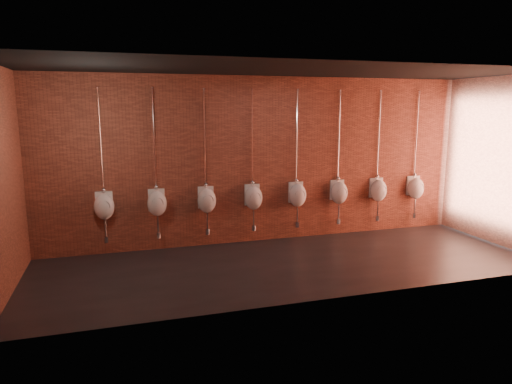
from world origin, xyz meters
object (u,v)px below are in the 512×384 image
(urinal_6, at_px, (378,190))
(urinal_5, at_px, (339,192))
(urinal_0, at_px, (104,206))
(urinal_1, at_px, (157,203))
(urinal_3, at_px, (253,197))
(urinal_4, at_px, (297,194))
(urinal_2, at_px, (207,200))
(urinal_7, at_px, (416,187))

(urinal_6, bearing_deg, urinal_5, 180.00)
(urinal_6, bearing_deg, urinal_0, 180.00)
(urinal_0, height_order, urinal_1, same)
(urinal_0, distance_m, urinal_3, 2.74)
(urinal_3, xyz_separation_m, urinal_4, (0.91, 0.00, 0.00))
(urinal_3, distance_m, urinal_4, 0.91)
(urinal_2, height_order, urinal_4, same)
(urinal_1, bearing_deg, urinal_4, 0.00)
(urinal_6, bearing_deg, urinal_7, 0.00)
(urinal_0, bearing_deg, urinal_1, 0.00)
(urinal_2, bearing_deg, urinal_6, 0.00)
(urinal_4, bearing_deg, urinal_5, 0.00)
(urinal_5, bearing_deg, urinal_4, 180.00)
(urinal_1, height_order, urinal_6, same)
(urinal_4, relative_size, urinal_5, 1.00)
(urinal_7, bearing_deg, urinal_5, 180.00)
(urinal_0, distance_m, urinal_5, 4.57)
(urinal_1, relative_size, urinal_4, 1.00)
(urinal_5, bearing_deg, urinal_6, 0.00)
(urinal_4, bearing_deg, urinal_2, 180.00)
(urinal_3, distance_m, urinal_5, 1.83)
(urinal_0, xyz_separation_m, urinal_2, (1.83, 0.00, 0.00))
(urinal_1, distance_m, urinal_4, 2.74)
(urinal_5, xyz_separation_m, urinal_7, (1.83, 0.00, 0.00))
(urinal_4, distance_m, urinal_5, 0.91)
(urinal_1, height_order, urinal_2, same)
(urinal_3, height_order, urinal_7, same)
(urinal_3, xyz_separation_m, urinal_7, (3.65, 0.00, 0.00))
(urinal_3, relative_size, urinal_4, 1.00)
(urinal_0, bearing_deg, urinal_2, 0.00)
(urinal_7, bearing_deg, urinal_6, 180.00)
(urinal_0, distance_m, urinal_7, 6.39)
(urinal_5, height_order, urinal_6, same)
(urinal_3, relative_size, urinal_7, 1.00)
(urinal_0, relative_size, urinal_5, 1.00)
(urinal_3, height_order, urinal_6, same)
(urinal_2, relative_size, urinal_5, 1.00)
(urinal_0, xyz_separation_m, urinal_5, (4.57, 0.00, 0.00))
(urinal_1, relative_size, urinal_6, 1.00)
(urinal_0, distance_m, urinal_2, 1.83)
(urinal_2, xyz_separation_m, urinal_7, (4.57, 0.00, 0.00))
(urinal_3, bearing_deg, urinal_7, 0.00)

